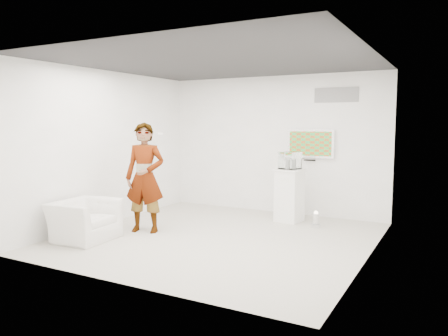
# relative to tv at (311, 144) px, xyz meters

# --- Properties ---
(room) EXTENTS (5.01, 5.01, 3.00)m
(room) POSITION_rel_tv_xyz_m (-0.85, -2.45, -0.05)
(room) COLOR #B2AFA4
(room) RESTS_ON ground
(tv) EXTENTS (1.00, 0.08, 0.60)m
(tv) POSITION_rel_tv_xyz_m (0.00, 0.00, 0.00)
(tv) COLOR silver
(tv) RESTS_ON room
(logo_decal) EXTENTS (0.90, 0.02, 0.30)m
(logo_decal) POSITION_rel_tv_xyz_m (0.50, 0.04, 1.00)
(logo_decal) COLOR gray
(logo_decal) RESTS_ON room
(person) EXTENTS (0.83, 0.67, 1.99)m
(person) POSITION_rel_tv_xyz_m (-2.24, -2.73, -0.55)
(person) COLOR white
(person) RESTS_ON room
(armchair) EXTENTS (0.98, 1.10, 0.67)m
(armchair) POSITION_rel_tv_xyz_m (-2.81, -3.66, -1.21)
(armchair) COLOR white
(armchair) RESTS_ON room
(pedestal) EXTENTS (0.58, 0.58, 1.06)m
(pedestal) POSITION_rel_tv_xyz_m (-0.21, -0.69, -1.02)
(pedestal) COLOR white
(pedestal) RESTS_ON room
(floor_uplight) EXTENTS (0.24, 0.24, 0.30)m
(floor_uplight) POSITION_rel_tv_xyz_m (0.42, -0.94, -1.40)
(floor_uplight) COLOR silver
(floor_uplight) RESTS_ON room
(vitrine) EXTENTS (0.43, 0.43, 0.34)m
(vitrine) POSITION_rel_tv_xyz_m (-0.21, -0.69, -0.31)
(vitrine) COLOR white
(vitrine) RESTS_ON pedestal
(console) EXTENTS (0.08, 0.16, 0.21)m
(console) POSITION_rel_tv_xyz_m (-0.21, -0.69, -0.38)
(console) COLOR white
(console) RESTS_ON pedestal
(wii_remote) EXTENTS (0.05, 0.13, 0.03)m
(wii_remote) POSITION_rel_tv_xyz_m (-2.04, -2.51, 0.24)
(wii_remote) COLOR white
(wii_remote) RESTS_ON person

